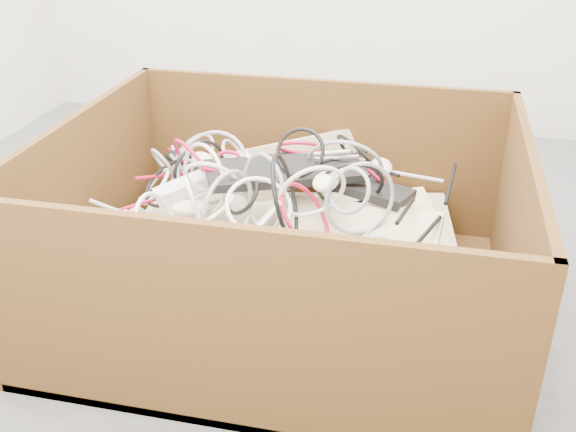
% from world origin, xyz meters
% --- Properties ---
extents(ground, '(3.00, 3.00, 0.00)m').
position_xyz_m(ground, '(0.00, 0.00, 0.00)').
color(ground, '#515154').
rests_on(ground, ground).
extents(cardboard_box, '(1.32, 1.10, 0.59)m').
position_xyz_m(cardboard_box, '(0.19, -0.19, 0.14)').
color(cardboard_box, '#412B10').
rests_on(cardboard_box, ground).
extents(keyboard_pile, '(1.20, 1.01, 0.34)m').
position_xyz_m(keyboard_pile, '(0.23, -0.16, 0.27)').
color(keyboard_pile, beige).
rests_on(keyboard_pile, cardboard_box).
extents(mice_scatter, '(0.90, 0.95, 0.19)m').
position_xyz_m(mice_scatter, '(0.11, -0.21, 0.35)').
color(mice_scatter, beige).
rests_on(mice_scatter, keyboard_pile).
extents(power_strip_left, '(0.29, 0.22, 0.13)m').
position_xyz_m(power_strip_left, '(-0.05, -0.15, 0.38)').
color(power_strip_left, silver).
rests_on(power_strip_left, keyboard_pile).
extents(power_strip_right, '(0.30, 0.07, 0.10)m').
position_xyz_m(power_strip_right, '(-0.07, -0.40, 0.33)').
color(power_strip_right, silver).
rests_on(power_strip_right, keyboard_pile).
extents(vga_plug, '(0.05, 0.05, 0.03)m').
position_xyz_m(vga_plug, '(0.50, -0.36, 0.34)').
color(vga_plug, blue).
rests_on(vga_plug, keyboard_pile).
extents(cable_tangle, '(1.05, 0.94, 0.39)m').
position_xyz_m(cable_tangle, '(0.11, -0.18, 0.39)').
color(cable_tangle, gray).
rests_on(cable_tangle, keyboard_pile).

